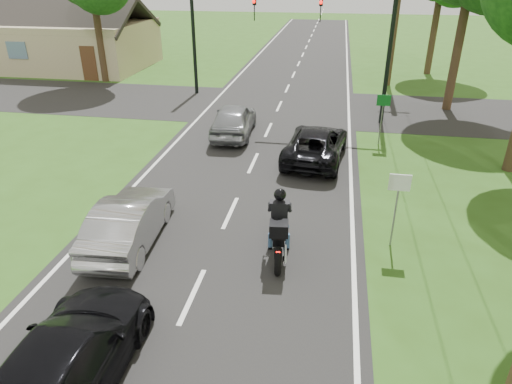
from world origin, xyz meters
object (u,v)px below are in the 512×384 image
(dark_suv, at_px, (316,144))
(silver_sedan, at_px, (130,221))
(traffic_signal, at_px, (349,32))
(motorcycle_rider, at_px, (279,231))
(dark_car_behind, at_px, (65,363))
(silver_suv, at_px, (234,119))
(sign_white, at_px, (398,193))
(sign_green, at_px, (383,107))

(dark_suv, distance_m, silver_sedan, 8.29)
(dark_suv, xyz_separation_m, traffic_signal, (1.01, 5.18, 3.49))
(motorcycle_rider, xyz_separation_m, traffic_signal, (1.58, 12.07, 3.37))
(dark_suv, relative_size, traffic_signal, 0.72)
(motorcycle_rider, relative_size, dark_car_behind, 0.49)
(silver_sedan, relative_size, silver_suv, 0.97)
(silver_suv, bearing_deg, silver_sedan, 81.40)
(dark_car_behind, xyz_separation_m, sign_white, (6.07, 5.88, 0.91))
(traffic_signal, bearing_deg, sign_green, -62.62)
(dark_suv, bearing_deg, sign_white, 117.78)
(traffic_signal, bearing_deg, dark_car_behind, -105.56)
(dark_suv, distance_m, traffic_signal, 6.33)
(sign_white, bearing_deg, motorcycle_rider, -160.28)
(dark_suv, height_order, silver_suv, silver_suv)
(dark_car_behind, height_order, sign_green, sign_green)
(motorcycle_rider, relative_size, sign_white, 1.07)
(traffic_signal, relative_size, sign_green, 3.00)
(sign_white, bearing_deg, sign_green, 88.57)
(motorcycle_rider, distance_m, silver_suv, 9.68)
(silver_suv, xyz_separation_m, sign_white, (6.12, -8.09, 0.88))
(dark_suv, distance_m, sign_white, 6.37)
(silver_sedan, bearing_deg, sign_green, -132.47)
(motorcycle_rider, xyz_separation_m, silver_suv, (-3.18, 9.14, -0.05))
(traffic_signal, relative_size, sign_white, 3.00)
(dark_suv, relative_size, sign_white, 2.15)
(silver_sedan, bearing_deg, silver_suv, -99.45)
(motorcycle_rider, bearing_deg, sign_white, 13.86)
(traffic_signal, distance_m, sign_green, 4.24)
(dark_suv, bearing_deg, motorcycle_rider, 90.95)
(motorcycle_rider, relative_size, dark_suv, 0.50)
(traffic_signal, bearing_deg, silver_sedan, -115.10)
(silver_suv, distance_m, dark_car_behind, 13.96)
(dark_car_behind, relative_size, sign_white, 2.18)
(dark_car_behind, bearing_deg, silver_sedan, -80.67)
(traffic_signal, bearing_deg, motorcycle_rider, -97.44)
(motorcycle_rider, distance_m, dark_car_behind, 5.75)
(silver_suv, height_order, sign_white, sign_white)
(sign_white, height_order, sign_green, same)
(sign_white, relative_size, sign_green, 1.00)
(dark_car_behind, bearing_deg, dark_suv, -109.21)
(motorcycle_rider, relative_size, sign_green, 1.07)
(silver_sedan, relative_size, sign_green, 1.90)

